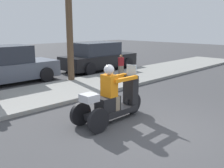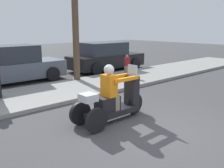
% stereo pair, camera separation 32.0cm
% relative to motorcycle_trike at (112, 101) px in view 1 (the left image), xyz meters
% --- Properties ---
extents(ground_plane, '(60.00, 60.00, 0.00)m').
position_rel_motorcycle_trike_xyz_m(ground_plane, '(0.26, -1.19, -0.54)').
color(ground_plane, '#424244').
extents(sidewalk_strip, '(28.00, 2.80, 0.12)m').
position_rel_motorcycle_trike_xyz_m(sidewalk_strip, '(0.26, 3.41, -0.48)').
color(sidewalk_strip, gray).
rests_on(sidewalk_strip, ground).
extents(motorcycle_trike, '(2.19, 0.76, 1.50)m').
position_rel_motorcycle_trike_xyz_m(motorcycle_trike, '(0.00, 0.00, 0.00)').
color(motorcycle_trike, black).
rests_on(motorcycle_trike, ground).
extents(spectator_near_curb, '(0.27, 0.19, 1.01)m').
position_rel_motorcycle_trike_xyz_m(spectator_near_curb, '(4.15, 3.58, 0.07)').
color(spectator_near_curb, '#726656').
rests_on(spectator_near_curb, sidewalk_strip).
extents(parked_car_lot_right, '(4.30, 1.95, 1.63)m').
position_rel_motorcycle_trike_xyz_m(parked_car_lot_right, '(-0.18, 6.35, 0.22)').
color(parked_car_lot_right, slate).
rests_on(parked_car_lot_right, ground).
extents(parked_car_lot_far, '(4.44, 2.00, 1.56)m').
position_rel_motorcycle_trike_xyz_m(parked_car_lot_far, '(5.01, 6.16, 0.19)').
color(parked_car_lot_far, black).
rests_on(parked_car_lot_far, ground).
extents(tree_trunk, '(0.28, 0.28, 3.53)m').
position_rel_motorcycle_trike_xyz_m(tree_trunk, '(1.99, 4.58, 1.35)').
color(tree_trunk, brown).
rests_on(tree_trunk, sidewalk_strip).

